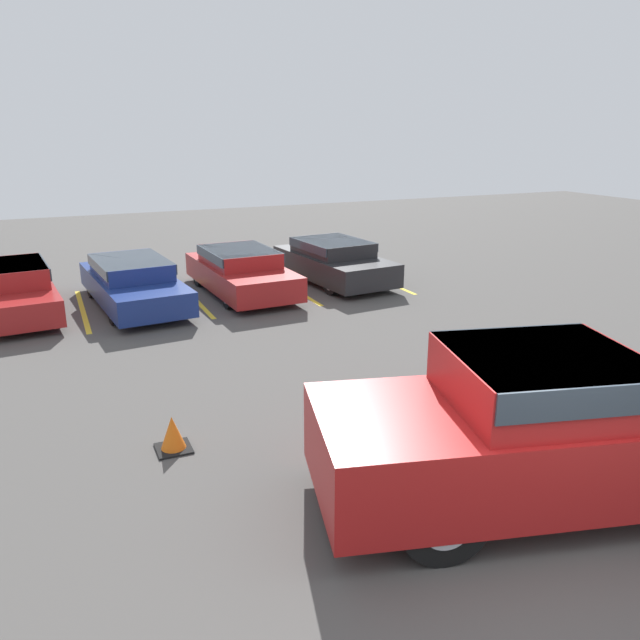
{
  "coord_description": "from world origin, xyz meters",
  "views": [
    {
      "loc": [
        -4.32,
        -4.22,
        4.28
      ],
      "look_at": [
        0.0,
        5.51,
        1.0
      ],
      "focal_mm": 35.0,
      "sensor_mm": 36.0,
      "label": 1
    }
  ],
  "objects_px": {
    "pickup_truck": "(562,426)",
    "parked_sedan_d": "(334,260)",
    "parked_sedan_a": "(13,288)",
    "parked_sedan_c": "(241,270)",
    "traffic_cone": "(173,435)",
    "parked_sedan_b": "(133,281)"
  },
  "relations": [
    {
      "from": "parked_sedan_c",
      "to": "traffic_cone",
      "type": "distance_m",
      "value": 8.66
    },
    {
      "from": "pickup_truck",
      "to": "parked_sedan_b",
      "type": "relative_size",
      "value": 1.25
    },
    {
      "from": "parked_sedan_c",
      "to": "traffic_cone",
      "type": "bearing_deg",
      "value": -25.95
    },
    {
      "from": "pickup_truck",
      "to": "parked_sedan_a",
      "type": "relative_size",
      "value": 1.36
    },
    {
      "from": "parked_sedan_a",
      "to": "parked_sedan_d",
      "type": "bearing_deg",
      "value": 84.43
    },
    {
      "from": "parked_sedan_a",
      "to": "parked_sedan_c",
      "type": "distance_m",
      "value": 5.56
    },
    {
      "from": "parked_sedan_d",
      "to": "traffic_cone",
      "type": "xyz_separation_m",
      "value": [
        -6.25,
        -8.09,
        -0.42
      ]
    },
    {
      "from": "parked_sedan_a",
      "to": "parked_sedan_b",
      "type": "relative_size",
      "value": 0.92
    },
    {
      "from": "parked_sedan_c",
      "to": "parked_sedan_b",
      "type": "bearing_deg",
      "value": -90.68
    },
    {
      "from": "parked_sedan_c",
      "to": "parked_sedan_a",
      "type": "bearing_deg",
      "value": -94.59
    },
    {
      "from": "parked_sedan_b",
      "to": "parked_sedan_c",
      "type": "distance_m",
      "value": 2.84
    },
    {
      "from": "pickup_truck",
      "to": "parked_sedan_d",
      "type": "relative_size",
      "value": 1.39
    },
    {
      "from": "parked_sedan_c",
      "to": "pickup_truck",
      "type": "bearing_deg",
      "value": 0.26
    },
    {
      "from": "traffic_cone",
      "to": "parked_sedan_d",
      "type": "bearing_deg",
      "value": 52.3
    },
    {
      "from": "pickup_truck",
      "to": "parked_sedan_a",
      "type": "bearing_deg",
      "value": 133.15
    },
    {
      "from": "parked_sedan_a",
      "to": "parked_sedan_c",
      "type": "xyz_separation_m",
      "value": [
        5.56,
        -0.19,
        -0.01
      ]
    },
    {
      "from": "pickup_truck",
      "to": "parked_sedan_a",
      "type": "distance_m",
      "value": 12.74
    },
    {
      "from": "pickup_truck",
      "to": "traffic_cone",
      "type": "bearing_deg",
      "value": 157.07
    },
    {
      "from": "pickup_truck",
      "to": "parked_sedan_d",
      "type": "xyz_separation_m",
      "value": [
        2.27,
        11.13,
        -0.3
      ]
    },
    {
      "from": "parked_sedan_a",
      "to": "parked_sedan_c",
      "type": "relative_size",
      "value": 0.99
    },
    {
      "from": "parked_sedan_c",
      "to": "parked_sedan_d",
      "type": "distance_m",
      "value": 2.84
    },
    {
      "from": "parked_sedan_c",
      "to": "traffic_cone",
      "type": "xyz_separation_m",
      "value": [
        -3.42,
        -7.95,
        -0.41
      ]
    }
  ]
}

